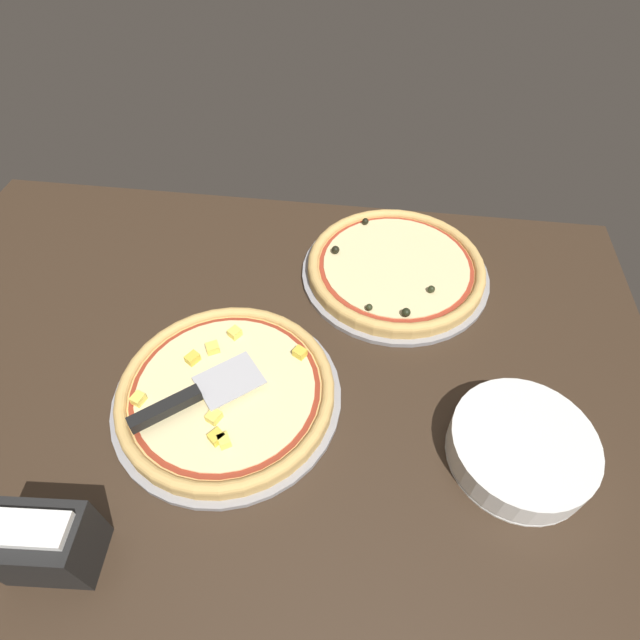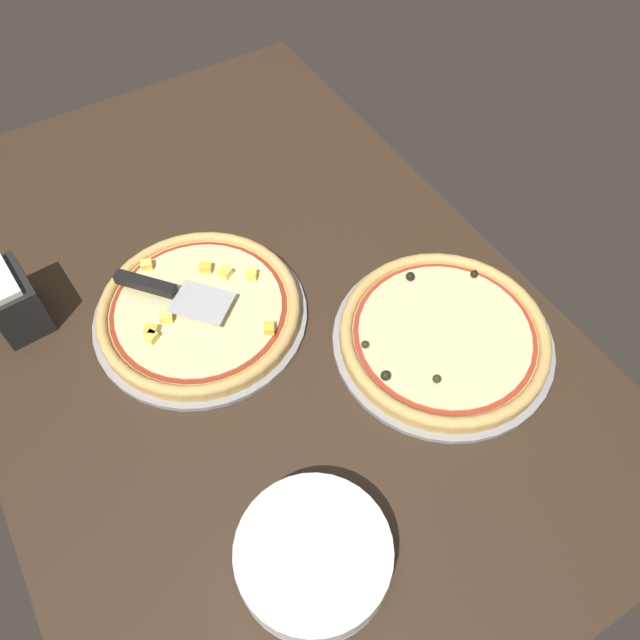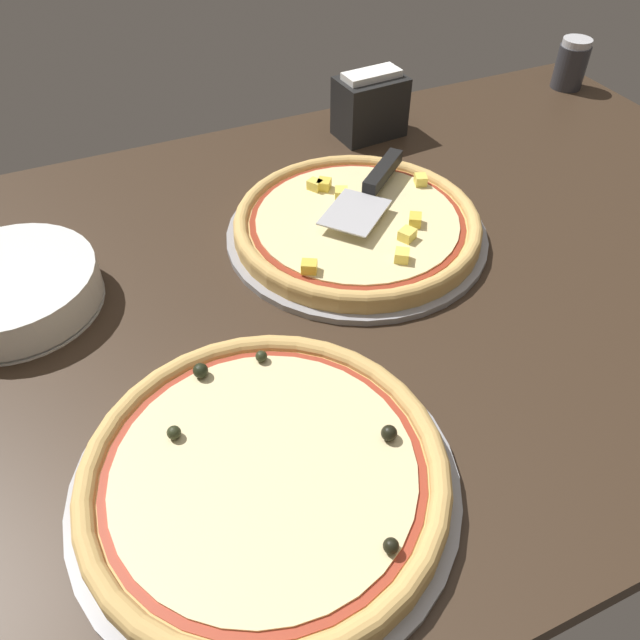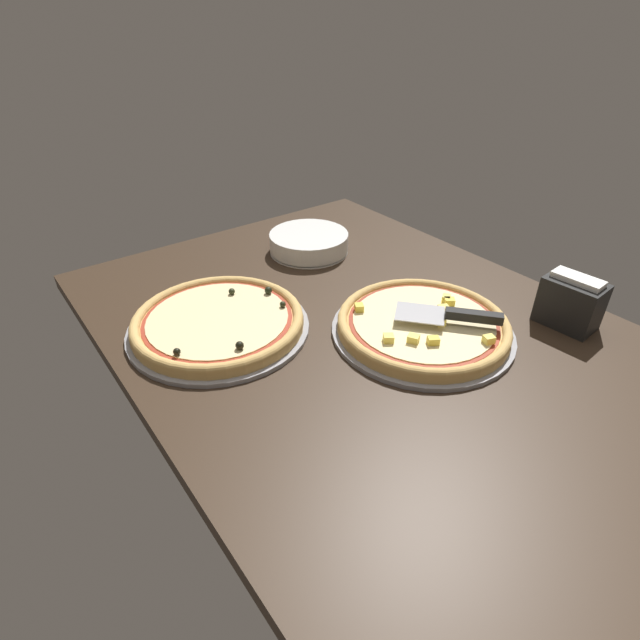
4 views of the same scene
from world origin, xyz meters
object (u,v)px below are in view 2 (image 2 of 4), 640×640
object	(u,v)px
pizza_front	(199,309)
serving_spatula	(160,289)
napkin_holder	(12,300)
plate_stack	(313,555)
pizza_back	(444,335)

from	to	relation	value
pizza_front	serving_spatula	bearing A→B (deg)	-139.06
pizza_front	napkin_holder	distance (cm)	33.14
serving_spatula	plate_stack	size ratio (longest dim) A/B	0.90
pizza_front	serving_spatula	world-z (taller)	serving_spatula
serving_spatula	napkin_holder	world-z (taller)	napkin_holder
pizza_back	plate_stack	distance (cm)	44.62
pizza_back	pizza_front	bearing A→B (deg)	-128.55
plate_stack	napkin_holder	size ratio (longest dim) A/B	1.75
pizza_back	serving_spatula	world-z (taller)	serving_spatula
pizza_back	plate_stack	xyz separation A→B (cm)	(20.74, -39.50, 0.31)
pizza_front	plate_stack	size ratio (longest dim) A/B	1.65
pizza_front	pizza_back	distance (cm)	44.72
pizza_back	plate_stack	world-z (taller)	plate_stack
plate_stack	napkin_holder	distance (cm)	69.61
serving_spatula	pizza_front	bearing A→B (deg)	40.94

